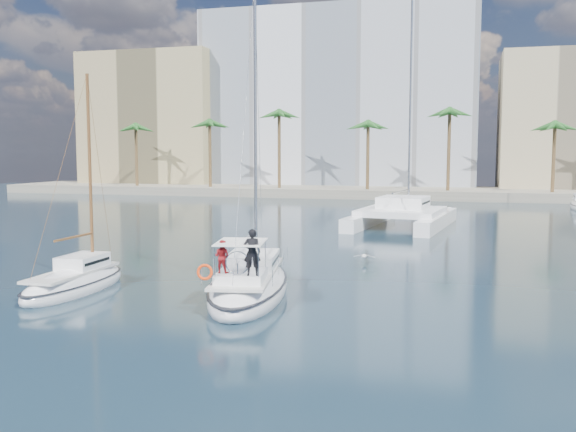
% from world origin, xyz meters
% --- Properties ---
extents(ground, '(160.00, 160.00, 0.00)m').
position_xyz_m(ground, '(0.00, 0.00, 0.00)').
color(ground, black).
rests_on(ground, ground).
extents(quay, '(120.00, 14.00, 1.20)m').
position_xyz_m(quay, '(0.00, 61.00, 0.60)').
color(quay, gray).
rests_on(quay, ground).
extents(building_modern, '(42.00, 16.00, 28.00)m').
position_xyz_m(building_modern, '(-12.00, 73.00, 14.00)').
color(building_modern, white).
rests_on(building_modern, ground).
extents(building_tan_left, '(22.00, 14.00, 22.00)m').
position_xyz_m(building_tan_left, '(-42.00, 69.00, 11.00)').
color(building_tan_left, tan).
rests_on(building_tan_left, ground).
extents(building_beige, '(20.00, 14.00, 20.00)m').
position_xyz_m(building_beige, '(22.00, 70.00, 10.00)').
color(building_beige, beige).
rests_on(building_beige, ground).
extents(palm_left, '(3.60, 3.60, 12.30)m').
position_xyz_m(palm_left, '(-34.00, 57.00, 10.28)').
color(palm_left, brown).
rests_on(palm_left, ground).
extents(palm_centre, '(3.60, 3.60, 12.30)m').
position_xyz_m(palm_centre, '(0.00, 57.00, 10.28)').
color(palm_centre, brown).
rests_on(palm_centre, ground).
extents(main_sloop, '(4.87, 10.30, 14.71)m').
position_xyz_m(main_sloop, '(-1.43, -2.83, 0.49)').
color(main_sloop, white).
rests_on(main_sloop, ground).
extents(small_sloop, '(2.33, 7.26, 10.41)m').
position_xyz_m(small_sloop, '(-9.35, -3.91, 0.40)').
color(small_sloop, white).
rests_on(small_sloop, ground).
extents(catamaran, '(8.51, 14.53, 19.89)m').
position_xyz_m(catamaran, '(2.49, 25.30, 1.19)').
color(catamaran, white).
rests_on(catamaran, ground).
extents(seagull, '(1.21, 0.52, 0.22)m').
position_xyz_m(seagull, '(2.10, 6.81, 0.38)').
color(seagull, silver).
rests_on(seagull, ground).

